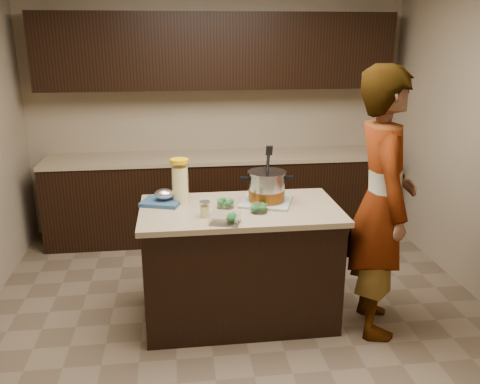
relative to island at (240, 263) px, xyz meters
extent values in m
plane|color=brown|center=(0.00, 0.00, -0.45)|extent=(4.00, 4.00, 0.00)
cube|color=tan|center=(0.00, 2.00, 0.90)|extent=(4.00, 0.04, 2.70)
cube|color=tan|center=(0.00, -2.00, 0.90)|extent=(4.00, 0.04, 2.70)
cube|color=black|center=(0.00, 1.70, -0.02)|extent=(3.60, 0.60, 0.86)
cube|color=tan|center=(0.00, 1.70, 0.43)|extent=(3.60, 0.63, 0.04)
cube|color=black|center=(0.00, 1.82, 1.50)|extent=(3.60, 0.35, 0.75)
cube|color=black|center=(0.00, 0.00, -0.02)|extent=(1.40, 0.75, 0.86)
cube|color=tan|center=(0.00, 0.00, 0.43)|extent=(1.46, 0.81, 0.04)
cube|color=#4E7553|center=(0.21, 0.08, 0.46)|extent=(0.46, 0.46, 0.02)
cylinder|color=#B7B7BC|center=(0.21, 0.08, 0.57)|extent=(0.28, 0.28, 0.21)
cylinder|color=brown|center=(0.21, 0.08, 0.51)|extent=(0.28, 0.28, 0.09)
cylinder|color=#B7B7BC|center=(0.21, 0.08, 0.68)|extent=(0.30, 0.30, 0.01)
cube|color=black|center=(0.04, 0.09, 0.64)|extent=(0.07, 0.04, 0.03)
cube|color=black|center=(0.38, 0.08, 0.64)|extent=(0.07, 0.04, 0.03)
cylinder|color=black|center=(0.21, 0.05, 0.74)|extent=(0.03, 0.11, 0.26)
cylinder|color=#EEE091|center=(-0.43, 0.18, 0.58)|extent=(0.15, 0.15, 0.27)
cylinder|color=white|center=(-0.43, 0.18, 0.60)|extent=(0.17, 0.17, 0.31)
cylinder|color=#FFAF05|center=(-0.43, 0.18, 0.77)|extent=(0.18, 0.18, 0.02)
cylinder|color=#EEE091|center=(-0.27, -0.16, 0.49)|extent=(0.08, 0.08, 0.08)
cylinder|color=white|center=(-0.27, -0.16, 0.50)|extent=(0.09, 0.09, 0.10)
cylinder|color=silver|center=(-0.27, -0.16, 0.56)|extent=(0.09, 0.09, 0.02)
cylinder|color=silver|center=(-0.11, 0.02, 0.48)|extent=(0.14, 0.14, 0.06)
cylinder|color=silver|center=(0.12, -0.12, 0.48)|extent=(0.14, 0.14, 0.06)
cube|color=silver|center=(-0.14, -0.31, 0.48)|extent=(0.23, 0.20, 0.07)
cube|color=navy|center=(-0.57, 0.16, 0.46)|extent=(0.34, 0.30, 0.03)
ellipsoid|color=silver|center=(-0.55, 0.16, 0.52)|extent=(0.15, 0.12, 0.08)
imported|color=gray|center=(0.98, -0.24, 0.52)|extent=(0.57, 0.77, 1.94)
camera|label=1|loc=(-0.44, -3.48, 1.67)|focal=38.00mm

